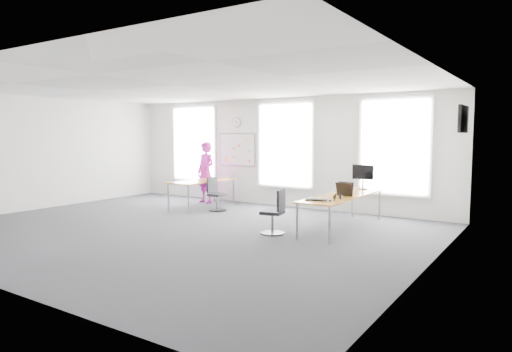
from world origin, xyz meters
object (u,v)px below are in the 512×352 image
Objects in this scene: chair_right at (275,215)px; monitor at (363,174)px; desk_right at (343,197)px; chair_left at (216,196)px; headphones at (338,197)px; person at (206,172)px; desk_left at (202,182)px; keyboard at (316,200)px.

monitor is (0.91, 2.48, 0.67)m from chair_right.
desk_right is 3.28× the size of chair_right.
chair_right is 1.58× the size of monitor.
chair_left is at bearing -165.31° from monitor.
chair_left is at bearing 172.72° from headphones.
headphones is at bearing 111.02° from chair_right.
person is 3.12× the size of monitor.
desk_right is 4.96m from person.
chair_right is at bearing -28.15° from desk_left.
desk_left is at bearing 172.69° from desk_right.
monitor is at bearing 149.45° from chair_right.
desk_left is 2.27× the size of chair_right.
desk_left is 1.15× the size of person.
headphones reaches higher than desk_right.
desk_left reaches higher than keyboard.
desk_right is 1.59m from chair_right.
chair_right is at bearing 175.92° from keyboard.
monitor is (-0.01, 1.21, 0.39)m from desk_right.
chair_left is at bearing -28.60° from person.
headphones is 0.30× the size of monitor.
chair_left is (-3.68, 0.33, -0.29)m from desk_right.
person is (-4.79, 1.26, 0.22)m from desk_right.
chair_right reaches higher than headphones.
headphones is (4.47, -1.17, 0.08)m from desk_left.
person is at bearing 165.23° from desk_right.
person is at bearing 51.49° from chair_left.
chair_right is at bearing -21.70° from person.
person is 10.39× the size of headphones.
headphones is 1.86m from monitor.
person reaches higher than chair_right.
monitor is at bearing 8.61° from desk_left.
headphones is (0.25, 0.44, 0.04)m from keyboard.
keyboard is (4.22, -1.62, 0.05)m from desk_left.
desk_right is at bearing -93.50° from chair_left.
headphones is (1.06, 0.65, 0.37)m from chair_right.
desk_right is at bearing -88.39° from monitor.
chair_left reaches higher than headphones.
chair_right is at bearing -108.92° from monitor.
chair_left is at bearing 140.51° from keyboard.
desk_left is at bearing 140.79° from keyboard.
keyboard is at bearing -112.51° from headphones.
keyboard is at bearing -95.51° from desk_right.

